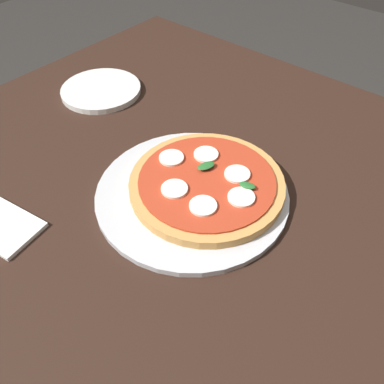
{
  "coord_description": "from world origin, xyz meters",
  "views": [
    {
      "loc": [
        -0.4,
        0.42,
        1.25
      ],
      "look_at": [
        -0.06,
        0.02,
        0.71
      ],
      "focal_mm": 37.55,
      "sensor_mm": 36.0,
      "label": 1
    }
  ],
  "objects": [
    {
      "name": "ground_plane",
      "position": [
        0.0,
        0.0,
        0.0
      ],
      "size": [
        6.0,
        6.0,
        0.0
      ],
      "primitive_type": "plane",
      "color": "#2D2B28"
    },
    {
      "name": "dining_table",
      "position": [
        0.0,
        0.0,
        0.61
      ],
      "size": [
        1.16,
        1.12,
        0.7
      ],
      "color": "black",
      "rests_on": "ground_plane"
    },
    {
      "name": "serving_tray",
      "position": [
        -0.06,
        0.02,
        0.71
      ],
      "size": [
        0.36,
        0.36,
        0.01
      ],
      "primitive_type": "cylinder",
      "color": "silver",
      "rests_on": "dining_table"
    },
    {
      "name": "pizza",
      "position": [
        -0.08,
        -0.01,
        0.72
      ],
      "size": [
        0.29,
        0.29,
        0.03
      ],
      "color": "tan",
      "rests_on": "serving_tray"
    },
    {
      "name": "plate_white",
      "position": [
        0.35,
        -0.12,
        0.71
      ],
      "size": [
        0.2,
        0.2,
        0.01
      ],
      "primitive_type": "cylinder",
      "color": "white",
      "rests_on": "dining_table"
    },
    {
      "name": "napkin",
      "position": [
        0.14,
        0.29,
        0.71
      ],
      "size": [
        0.14,
        0.11,
        0.01
      ],
      "primitive_type": "cube",
      "rotation": [
        0.0,
        0.0,
        0.16
      ],
      "color": "white",
      "rests_on": "dining_table"
    }
  ]
}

